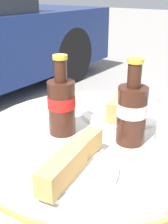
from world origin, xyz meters
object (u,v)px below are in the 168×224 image
cola_bottle_left (62,104)px  cola_bottle_right (132,111)px  lunch_plate_far (122,107)px  bistro_table (93,186)px  lunch_plate_near (70,165)px

cola_bottle_left → cola_bottle_right: cola_bottle_right is taller
cola_bottle_right → lunch_plate_far: (0.14, 0.10, -0.06)m
bistro_table → lunch_plate_near: size_ratio=3.27×
cola_bottle_right → lunch_plate_far: bearing=34.8°
cola_bottle_left → lunch_plate_far: 0.22m
cola_bottle_right → lunch_plate_near: bearing=168.3°
cola_bottle_left → cola_bottle_right: (0.06, -0.17, 0.00)m
bistro_table → cola_bottle_right: (0.01, -0.10, 0.27)m
cola_bottle_right → lunch_plate_far: cola_bottle_right is taller
lunch_plate_far → cola_bottle_left: bearing=160.9°
bistro_table → cola_bottle_right: cola_bottle_right is taller
bistro_table → lunch_plate_far: lunch_plate_far is taller
lunch_plate_near → cola_bottle_right: bearing=-11.7°
bistro_table → cola_bottle_right: size_ratio=3.38×
lunch_plate_far → lunch_plate_near: bearing=-169.8°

